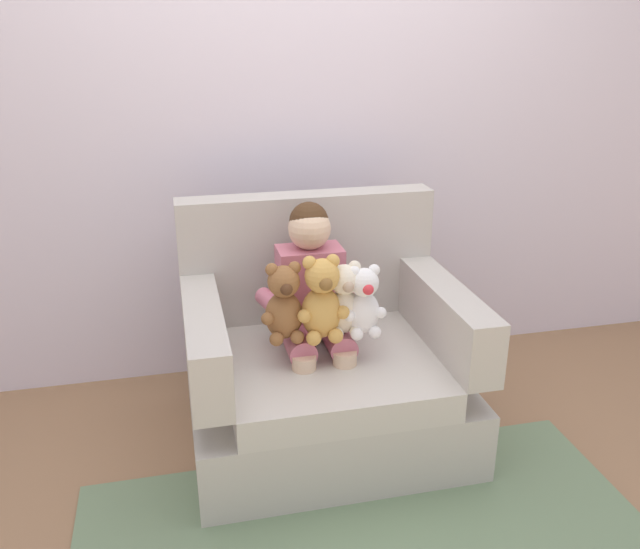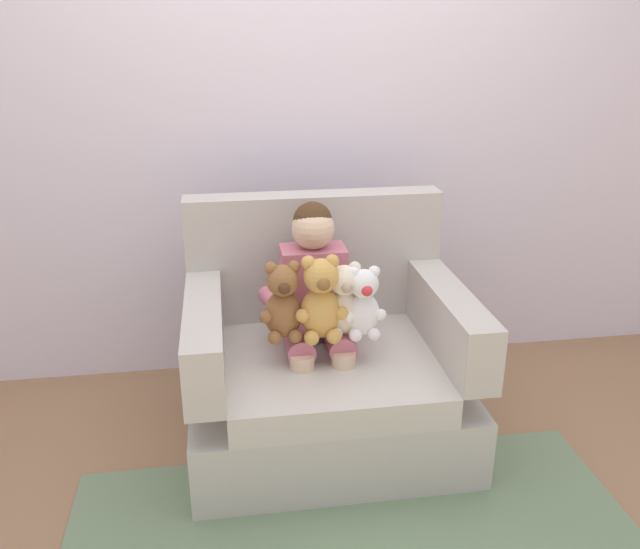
{
  "view_description": "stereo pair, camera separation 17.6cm",
  "coord_description": "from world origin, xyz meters",
  "px_view_note": "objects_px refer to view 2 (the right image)",
  "views": [
    {
      "loc": [
        -0.56,
        -2.3,
        1.66
      ],
      "look_at": [
        -0.04,
        -0.05,
        0.76
      ],
      "focal_mm": 37.13,
      "sensor_mm": 36.0,
      "label": 1
    },
    {
      "loc": [
        -0.39,
        -2.34,
        1.66
      ],
      "look_at": [
        -0.04,
        -0.05,
        0.76
      ],
      "focal_mm": 37.13,
      "sensor_mm": 36.0,
      "label": 2
    }
  ],
  "objects_px": {
    "seated_child": "(316,296)",
    "plush_white": "(363,304)",
    "plush_honey": "(321,301)",
    "plush_cream": "(344,302)",
    "armchair": "(325,367)",
    "plush_brown": "(283,303)"
  },
  "relations": [
    {
      "from": "seated_child",
      "to": "plush_white",
      "type": "distance_m",
      "value": 0.23
    },
    {
      "from": "seated_child",
      "to": "plush_honey",
      "type": "distance_m",
      "value": 0.17
    },
    {
      "from": "plush_white",
      "to": "plush_cream",
      "type": "bearing_deg",
      "value": 160.94
    },
    {
      "from": "plush_cream",
      "to": "plush_honey",
      "type": "relative_size",
      "value": 0.88
    },
    {
      "from": "armchair",
      "to": "plush_white",
      "type": "bearing_deg",
      "value": -50.98
    },
    {
      "from": "seated_child",
      "to": "plush_cream",
      "type": "height_order",
      "value": "seated_child"
    },
    {
      "from": "plush_cream",
      "to": "plush_brown",
      "type": "relative_size",
      "value": 0.96
    },
    {
      "from": "plush_brown",
      "to": "plush_white",
      "type": "distance_m",
      "value": 0.3
    },
    {
      "from": "plush_brown",
      "to": "plush_cream",
      "type": "bearing_deg",
      "value": -3.06
    },
    {
      "from": "seated_child",
      "to": "plush_cream",
      "type": "relative_size",
      "value": 2.78
    },
    {
      "from": "plush_cream",
      "to": "plush_honey",
      "type": "xyz_separation_m",
      "value": [
        -0.09,
        -0.02,
        0.02
      ]
    },
    {
      "from": "plush_honey",
      "to": "plush_brown",
      "type": "distance_m",
      "value": 0.14
    },
    {
      "from": "seated_child",
      "to": "plush_white",
      "type": "bearing_deg",
      "value": -54.18
    },
    {
      "from": "armchair",
      "to": "seated_child",
      "type": "distance_m",
      "value": 0.32
    },
    {
      "from": "armchair",
      "to": "seated_child",
      "type": "relative_size",
      "value": 1.34
    },
    {
      "from": "seated_child",
      "to": "plush_honey",
      "type": "height_order",
      "value": "seated_child"
    },
    {
      "from": "plush_white",
      "to": "armchair",
      "type": "bearing_deg",
      "value": 127.36
    },
    {
      "from": "armchair",
      "to": "plush_honey",
      "type": "relative_size",
      "value": 3.28
    },
    {
      "from": "plush_cream",
      "to": "plush_honey",
      "type": "distance_m",
      "value": 0.09
    },
    {
      "from": "armchair",
      "to": "plush_brown",
      "type": "xyz_separation_m",
      "value": [
        -0.18,
        -0.12,
        0.35
      ]
    },
    {
      "from": "armchair",
      "to": "seated_child",
      "type": "xyz_separation_m",
      "value": [
        -0.04,
        0.02,
        0.31
      ]
    },
    {
      "from": "plush_honey",
      "to": "plush_cream",
      "type": "bearing_deg",
      "value": -9.4
    }
  ]
}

